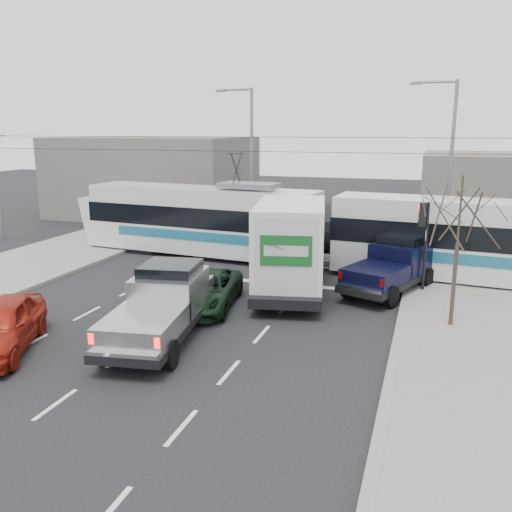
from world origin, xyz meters
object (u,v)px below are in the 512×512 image
(bare_tree, at_px, (460,218))
(silver_pickup, at_px, (164,303))
(street_lamp_near, at_px, (447,158))
(traffic_signal, at_px, (424,227))
(street_lamp_far, at_px, (249,154))
(navy_pickup, at_px, (394,265))
(green_car, at_px, (205,290))
(box_truck, at_px, (291,247))
(tram, at_px, (326,229))

(bare_tree, relative_size, silver_pickup, 0.78)
(street_lamp_near, distance_m, silver_pickup, 17.81)
(traffic_signal, bearing_deg, silver_pickup, -135.65)
(bare_tree, distance_m, traffic_signal, 4.28)
(bare_tree, xyz_separation_m, street_lamp_near, (-0.29, 11.50, 1.32))
(bare_tree, bearing_deg, silver_pickup, -158.06)
(street_lamp_far, height_order, navy_pickup, street_lamp_far)
(street_lamp_far, height_order, green_car, street_lamp_far)
(street_lamp_near, bearing_deg, street_lamp_far, 170.13)
(box_truck, distance_m, navy_pickup, 4.32)
(street_lamp_far, relative_size, silver_pickup, 1.41)
(bare_tree, xyz_separation_m, street_lamp_far, (-11.79, 13.50, 1.32))
(box_truck, bearing_deg, silver_pickup, -124.62)
(bare_tree, bearing_deg, traffic_signal, 105.76)
(navy_pickup, bearing_deg, bare_tree, -39.42)
(navy_pickup, bearing_deg, box_truck, -139.96)
(tram, height_order, navy_pickup, tram)
(green_car, bearing_deg, traffic_signal, 21.40)
(street_lamp_near, bearing_deg, traffic_signal, -96.41)
(traffic_signal, distance_m, street_lamp_far, 14.47)
(navy_pickup, bearing_deg, street_lamp_near, 97.10)
(bare_tree, relative_size, street_lamp_far, 0.56)
(street_lamp_far, distance_m, silver_pickup, 17.78)
(street_lamp_far, distance_m, box_truck, 12.73)
(bare_tree, distance_m, silver_pickup, 9.94)
(traffic_signal, xyz_separation_m, box_truck, (-5.09, -1.47, -0.87))
(street_lamp_far, xyz_separation_m, green_car, (3.00, -13.99, -4.45))
(box_truck, relative_size, green_car, 1.65)
(box_truck, bearing_deg, street_lamp_far, 105.78)
(tram, distance_m, navy_pickup, 4.63)
(tram, bearing_deg, street_lamp_near, 46.13)
(street_lamp_near, xyz_separation_m, box_truck, (-5.94, -8.98, -3.24))
(box_truck, distance_m, green_car, 4.13)
(silver_pickup, bearing_deg, tram, 64.09)
(bare_tree, distance_m, navy_pickup, 5.21)
(tram, height_order, silver_pickup, tram)
(street_lamp_far, height_order, tram, street_lamp_far)
(bare_tree, xyz_separation_m, navy_pickup, (-2.19, 3.90, -2.67))
(street_lamp_far, bearing_deg, tram, -46.92)
(silver_pickup, bearing_deg, box_truck, 57.80)
(street_lamp_near, distance_m, box_truck, 11.24)
(box_truck, bearing_deg, traffic_signal, 5.05)
(bare_tree, relative_size, navy_pickup, 0.87)
(tram, distance_m, box_truck, 4.43)
(street_lamp_far, bearing_deg, silver_pickup, -80.33)
(traffic_signal, bearing_deg, tram, 147.06)
(traffic_signal, relative_size, street_lamp_near, 0.40)
(box_truck, height_order, navy_pickup, box_truck)
(green_car, bearing_deg, navy_pickup, 24.68)
(tram, relative_size, green_car, 5.53)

